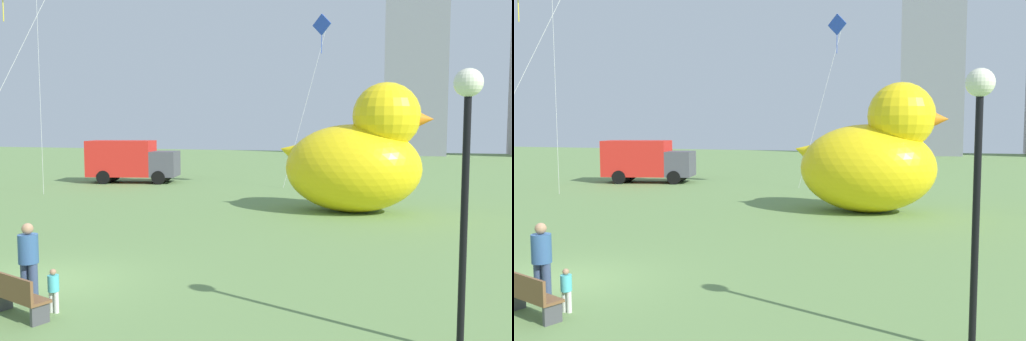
% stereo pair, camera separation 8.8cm
% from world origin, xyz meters
% --- Properties ---
extents(ground_plane, '(140.00, 140.00, 0.00)m').
position_xyz_m(ground_plane, '(0.00, 0.00, 0.00)').
color(ground_plane, '#6A8E4F').
extents(park_bench, '(1.57, 0.92, 0.90)m').
position_xyz_m(park_bench, '(1.16, -2.07, 0.47)').
color(park_bench, brown).
rests_on(park_bench, ground).
extents(person_adult, '(0.42, 0.42, 1.73)m').
position_xyz_m(person_adult, '(0.66, -1.12, 0.95)').
color(person_adult, '#38476B').
rests_on(person_adult, ground).
extents(person_child, '(0.23, 0.23, 0.92)m').
position_xyz_m(person_child, '(1.65, -1.59, 0.51)').
color(person_child, silver).
rests_on(person_child, ground).
extents(giant_inflatable_duck, '(6.91, 4.44, 5.73)m').
position_xyz_m(giant_inflatable_duck, '(6.13, 13.31, 2.44)').
color(giant_inflatable_duck, yellow).
rests_on(giant_inflatable_duck, ground).
extents(lamppost, '(0.47, 0.47, 4.77)m').
position_xyz_m(lamppost, '(9.49, -1.24, 3.64)').
color(lamppost, black).
rests_on(lamppost, ground).
extents(box_truck, '(6.33, 3.65, 2.85)m').
position_xyz_m(box_truck, '(-9.97, 21.39, 1.44)').
color(box_truck, red).
rests_on(box_truck, ground).
extents(kite_blue, '(2.90, 2.56, 10.49)m').
position_xyz_m(kite_blue, '(2.89, 21.51, 9.44)').
color(kite_blue, silver).
rests_on(kite_blue, ground).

